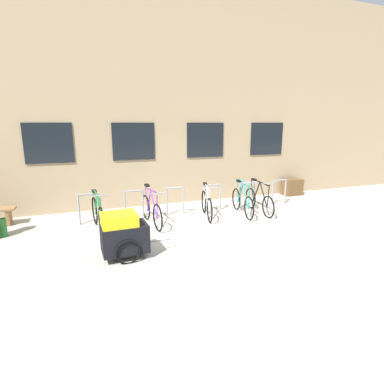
# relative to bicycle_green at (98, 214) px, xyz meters

# --- Properties ---
(ground_plane) EXTENTS (42.00, 42.00, 0.00)m
(ground_plane) POSITION_rel_bicycle_green_xyz_m (2.47, -1.34, -0.40)
(ground_plane) COLOR #B2ADA0
(storefront_building) EXTENTS (28.00, 5.40, 7.00)m
(storefront_building) POSITION_rel_bicycle_green_xyz_m (2.47, 4.54, 3.10)
(storefront_building) COLOR tan
(storefront_building) RESTS_ON ground
(bike_rack) EXTENTS (6.56, 0.05, 0.84)m
(bike_rack) POSITION_rel_bicycle_green_xyz_m (2.80, 0.56, 0.10)
(bike_rack) COLOR gray
(bike_rack) RESTS_ON ground
(bicycle_green) EXTENTS (0.44, 1.81, 1.02)m
(bicycle_green) POSITION_rel_bicycle_green_xyz_m (0.00, 0.00, 0.00)
(bicycle_green) COLOR black
(bicycle_green) RESTS_ON ground
(bicycle_purple) EXTENTS (0.44, 1.75, 1.05)m
(bicycle_purple) POSITION_rel_bicycle_green_xyz_m (1.36, -0.06, -0.01)
(bicycle_purple) COLOR black
(bicycle_purple) RESTS_ON ground
(bicycle_silver) EXTENTS (0.51, 1.62, 0.98)m
(bicycle_silver) POSITION_rel_bicycle_green_xyz_m (3.00, 0.06, -0.02)
(bicycle_silver) COLOR black
(bicycle_silver) RESTS_ON ground
(bicycle_black) EXTENTS (0.44, 1.73, 1.01)m
(bicycle_black) POSITION_rel_bicycle_green_xyz_m (4.66, -0.05, -0.03)
(bicycle_black) COLOR black
(bicycle_black) RESTS_ON ground
(bicycle_teal) EXTENTS (0.44, 1.74, 1.07)m
(bicycle_teal) POSITION_rel_bicycle_green_xyz_m (4.10, -0.04, -0.02)
(bicycle_teal) COLOR black
(bicycle_teal) RESTS_ON ground
(bike_trailer) EXTENTS (1.46, 0.72, 0.95)m
(bike_trailer) POSITION_rel_bicycle_green_xyz_m (0.40, -1.87, 0.09)
(bike_trailer) COLOR black
(bike_trailer) RESTS_ON ground
(backpack) EXTENTS (0.32, 0.27, 0.44)m
(backpack) POSITION_rel_bicycle_green_xyz_m (-2.22, 0.24, -0.18)
(backpack) COLOR #1E4C1E
(backpack) RESTS_ON ground
(planter_box) EXTENTS (0.70, 0.44, 0.60)m
(planter_box) POSITION_rel_bicycle_green_xyz_m (7.08, 1.51, -0.10)
(planter_box) COLOR brown
(planter_box) RESTS_ON ground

